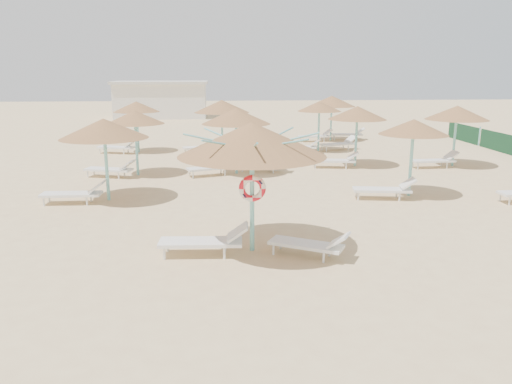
{
  "coord_description": "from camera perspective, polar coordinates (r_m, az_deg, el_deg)",
  "views": [
    {
      "loc": [
        -0.9,
        -11.29,
        4.24
      ],
      "look_at": [
        0.0,
        0.66,
        1.3
      ],
      "focal_mm": 35.0,
      "sensor_mm": 36.0,
      "label": 1
    }
  ],
  "objects": [
    {
      "name": "lounger_main_b",
      "position": [
        11.67,
        6.32,
        -5.92
      ],
      "size": [
        1.89,
        1.37,
        0.67
      ],
      "rotation": [
        0.0,
        0.0,
        -0.5
      ],
      "color": "white",
      "rests_on": "ground"
    },
    {
      "name": "palapa_field",
      "position": [
        22.56,
        3.95,
        8.85
      ],
      "size": [
        18.76,
        17.37,
        2.72
      ],
      "color": "#75CACB",
      "rests_on": "ground"
    },
    {
      "name": "service_hut",
      "position": [
        46.64,
        -10.79,
        10.37
      ],
      "size": [
        8.4,
        4.4,
        3.25
      ],
      "color": "silver",
      "rests_on": "ground"
    },
    {
      "name": "lounger_main_a",
      "position": [
        11.75,
        -5.67,
        -5.56
      ],
      "size": [
        2.11,
        0.73,
        0.76
      ],
      "rotation": [
        0.0,
        0.0,
        -0.05
      ],
      "color": "white",
      "rests_on": "ground"
    },
    {
      "name": "main_palapa",
      "position": [
        11.48,
        -0.46,
        6.0
      ],
      "size": [
        3.44,
        3.44,
        3.09
      ],
      "color": "#75CACB",
      "rests_on": "ground"
    },
    {
      "name": "ground",
      "position": [
        12.09,
        0.22,
        -6.74
      ],
      "size": [
        120.0,
        120.0,
        0.0
      ],
      "primitive_type": "plane",
      "color": "#D8B983",
      "rests_on": "ground"
    }
  ]
}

